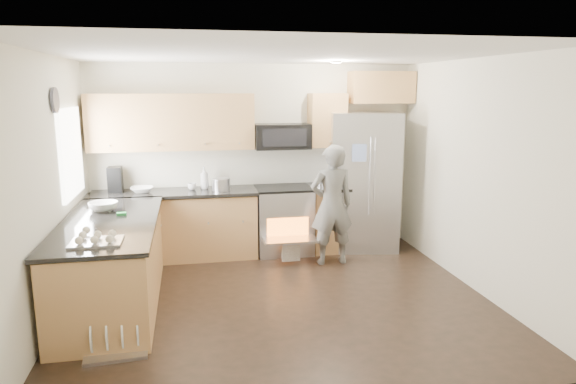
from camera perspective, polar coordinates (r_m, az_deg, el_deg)
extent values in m
plane|color=black|center=(5.70, -0.90, -12.00)|extent=(4.50, 4.50, 0.00)
cube|color=silver|center=(7.27, -3.68, 3.78)|extent=(4.50, 0.04, 2.60)
cube|color=silver|center=(3.41, 4.91, -5.04)|extent=(4.50, 0.04, 2.60)
cube|color=silver|center=(5.41, -25.13, 0.05)|extent=(0.04, 4.00, 2.60)
cube|color=silver|center=(6.11, 20.32, 1.63)|extent=(0.04, 4.00, 2.60)
cube|color=white|center=(5.24, -0.99, 15.09)|extent=(4.50, 4.00, 0.04)
cube|color=white|center=(6.33, -22.99, 4.04)|extent=(0.04, 1.00, 1.00)
cylinder|color=#FFEACC|center=(6.51, 5.35, 14.20)|extent=(0.14, 0.14, 0.02)
cylinder|color=#474754|center=(5.75, -24.48, 9.27)|extent=(0.03, 0.26, 0.26)
cube|color=tan|center=(7.09, -12.35, -3.80)|extent=(2.15, 0.60, 0.87)
cube|color=black|center=(6.98, -12.52, -0.09)|extent=(2.19, 0.64, 0.04)
cube|color=tan|center=(7.34, 4.49, -3.05)|extent=(0.50, 0.60, 0.87)
cube|color=black|center=(7.23, 4.56, 0.55)|extent=(0.54, 0.64, 0.04)
cube|color=tan|center=(7.00, -12.77, 7.59)|extent=(2.16, 0.33, 0.74)
cube|color=tan|center=(7.25, 4.37, 7.96)|extent=(0.50, 0.33, 0.74)
cube|color=tan|center=(7.48, 10.32, 11.37)|extent=(0.90, 0.33, 0.44)
imported|color=silver|center=(7.00, -15.91, 0.25)|extent=(0.29, 0.29, 0.07)
imported|color=white|center=(7.06, -9.28, 1.57)|extent=(0.12, 0.12, 0.30)
imported|color=white|center=(7.03, -10.61, 0.62)|extent=(0.11, 0.11, 0.09)
cylinder|color=#B7B7BC|center=(6.91, -7.45, 0.86)|extent=(0.24, 0.24, 0.17)
cube|color=black|center=(7.11, -18.65, 1.33)|extent=(0.18, 0.22, 0.33)
cylinder|color=#B7B7BC|center=(7.35, 3.67, 1.20)|extent=(0.09, 0.09, 0.07)
cube|color=tan|center=(5.76, -18.94, -7.73)|extent=(0.90, 2.30, 0.87)
cube|color=black|center=(5.63, -19.24, -3.20)|extent=(0.96, 2.36, 0.04)
imported|color=silver|center=(6.08, -19.83, -1.52)|extent=(0.32, 0.32, 0.10)
cube|color=green|center=(5.81, -18.01, -2.32)|extent=(0.10, 0.07, 0.03)
cube|color=#B7B7BC|center=(4.84, -20.56, -4.83)|extent=(0.44, 0.34, 0.09)
cube|color=#B7B7BC|center=(7.18, -0.49, -3.22)|extent=(0.76, 0.62, 0.90)
cube|color=black|center=(7.07, -0.50, 0.42)|extent=(0.76, 0.60, 0.03)
cube|color=orange|center=(6.89, -0.01, -4.28)|extent=(0.56, 0.02, 0.34)
cube|color=#B7B7BC|center=(6.76, 0.25, -5.34)|extent=(0.70, 0.34, 0.03)
cube|color=white|center=(6.75, 0.33, -6.56)|extent=(0.24, 0.03, 0.28)
cube|color=black|center=(7.09, -0.68, 6.21)|extent=(0.76, 0.40, 0.34)
cube|color=#B7B7BC|center=(7.37, 8.30, 1.20)|extent=(1.06, 0.89, 1.94)
cylinder|color=#B7B7BC|center=(6.99, 9.11, 1.75)|extent=(0.03, 0.03, 1.06)
cylinder|color=#B7B7BC|center=(7.01, 9.59, 1.77)|extent=(0.03, 0.03, 1.06)
cube|color=pink|center=(7.11, 10.88, 0.13)|extent=(0.25, 0.05, 0.32)
cube|color=#8EA7E4|center=(6.89, 7.93, 4.32)|extent=(0.19, 0.04, 0.23)
imported|color=slate|center=(6.67, 4.88, -1.43)|extent=(0.59, 0.41, 1.57)
cube|color=#B7B7BC|center=(4.94, -18.52, -16.29)|extent=(0.56, 0.46, 0.03)
cylinder|color=white|center=(4.88, -20.93, -14.66)|extent=(0.04, 0.29, 0.29)
cylinder|color=white|center=(4.87, -19.41, -14.62)|extent=(0.04, 0.29, 0.29)
cylinder|color=white|center=(4.86, -17.88, -14.56)|extent=(0.04, 0.29, 0.29)
cylinder|color=white|center=(4.86, -16.34, -14.49)|extent=(0.04, 0.29, 0.29)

